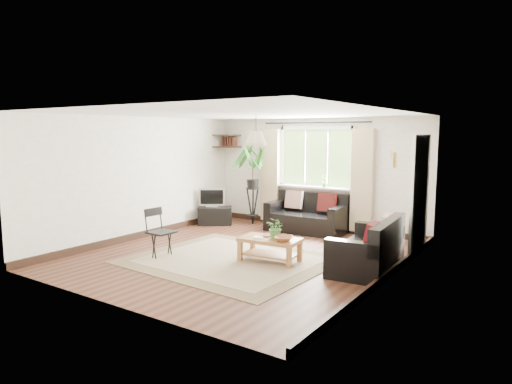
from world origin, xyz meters
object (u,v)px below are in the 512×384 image
Objects in this scene: sofa_back at (307,214)px; folding_chair at (162,233)px; tv_stand at (215,216)px; coffee_table at (270,250)px; palm_stand at (253,185)px; sofa_right at (367,245)px.

sofa_back is 2.02× the size of folding_chair.
coffee_table is at bearing -70.58° from tv_stand.
tv_stand is 2.83m from folding_chair.
coffee_table is 1.85m from folding_chair.
palm_stand reaches higher than coffee_table.
sofa_back is 2.45m from coffee_table.
sofa_right reaches higher than coffee_table.
sofa_back is at bearing -22.25° from tv_stand.
folding_chair is at bearing -71.76° from sofa_right.
palm_stand is at bearing 4.03° from tv_stand.
palm_stand is at bearing 129.42° from coffee_table.
folding_chair is at bearing -104.78° from tv_stand.
palm_stand is (-3.44, 1.92, 0.53)m from sofa_right.
coffee_table is 3.26m from tv_stand.
folding_chair reaches higher than coffee_table.
palm_stand is at bearing -123.24° from sofa_right.
sofa_back is at bearing -16.81° from folding_chair.
coffee_table is (0.57, -2.37, -0.19)m from sofa_back.
sofa_right is (2.01, -1.86, -0.01)m from sofa_back.
coffee_table is 1.18× the size of folding_chair.
tv_stand is at bearing -168.10° from sofa_back.
sofa_right is 4.33m from tv_stand.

